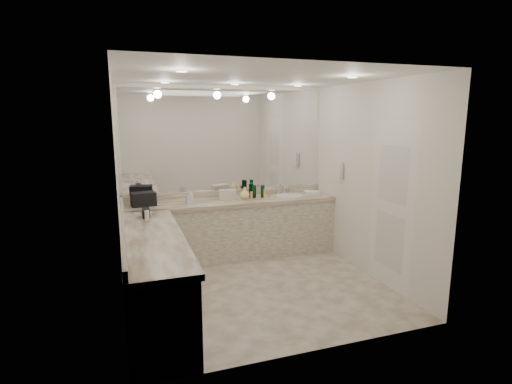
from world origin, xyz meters
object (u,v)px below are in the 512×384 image
object	(u,v)px
cream_cosmetic_case	(227,195)
soap_bottle_c	(245,193)
sink	(289,196)
soap_bottle_b	(189,198)
soap_bottle_a	(191,196)
wall_phone	(340,170)
hand_towel	(312,192)
black_toiletry_bag	(143,199)

from	to	relation	value
cream_cosmetic_case	soap_bottle_c	size ratio (longest dim) A/B	1.36
sink	soap_bottle_b	distance (m)	1.61
soap_bottle_a	soap_bottle_c	xyz separation A→B (m)	(0.82, 0.00, -0.00)
cream_cosmetic_case	soap_bottle_a	world-z (taller)	soap_bottle_a
wall_phone	hand_towel	xyz separation A→B (m)	(-0.18, 0.54, -0.43)
sink	hand_towel	distance (m)	0.43
hand_towel	soap_bottle_a	world-z (taller)	soap_bottle_a
soap_bottle_a	cream_cosmetic_case	bearing A→B (deg)	6.63
wall_phone	soap_bottle_a	distance (m)	2.26
soap_bottle_a	sink	bearing A→B (deg)	0.62
sink	cream_cosmetic_case	bearing A→B (deg)	177.20
black_toiletry_bag	soap_bottle_a	bearing A→B (deg)	-1.46
sink	hand_towel	world-z (taller)	hand_towel
hand_towel	wall_phone	bearing A→B (deg)	-71.59
soap_bottle_b	soap_bottle_c	bearing A→B (deg)	2.93
soap_bottle_b	sink	bearing A→B (deg)	2.13
cream_cosmetic_case	wall_phone	bearing A→B (deg)	-6.20
wall_phone	cream_cosmetic_case	size ratio (longest dim) A/B	0.95
soap_bottle_b	soap_bottle_c	distance (m)	0.87
soap_bottle_a	soap_bottle_b	bearing A→B (deg)	-132.81
sink	black_toiletry_bag	distance (m)	2.24
hand_towel	soap_bottle_b	xyz separation A→B (m)	(-2.03, -0.10, 0.07)
soap_bottle_b	soap_bottle_c	xyz separation A→B (m)	(0.86, 0.04, 0.01)
black_toiletry_bag	soap_bottle_b	distance (m)	0.63
black_toiletry_bag	soap_bottle_c	size ratio (longest dim) A/B	1.77
wall_phone	black_toiletry_bag	bearing A→B (deg)	170.03
wall_phone	soap_bottle_a	xyz separation A→B (m)	(-2.18, 0.48, -0.36)
cream_cosmetic_case	soap_bottle_b	bearing A→B (deg)	-157.17
cream_cosmetic_case	soap_bottle_a	size ratio (longest dim) A/B	1.33
soap_bottle_b	wall_phone	bearing A→B (deg)	-11.24
wall_phone	soap_bottle_c	bearing A→B (deg)	160.28
soap_bottle_c	black_toiletry_bag	bearing A→B (deg)	179.39
cream_cosmetic_case	soap_bottle_a	bearing A→B (deg)	-160.71
sink	soap_bottle_a	bearing A→B (deg)	-179.38
sink	wall_phone	xyz separation A→B (m)	(0.61, -0.50, 0.46)
wall_phone	soap_bottle_c	xyz separation A→B (m)	(-1.35, 0.48, -0.36)
wall_phone	hand_towel	world-z (taller)	wall_phone
soap_bottle_a	wall_phone	bearing A→B (deg)	-12.52
cream_cosmetic_case	soap_bottle_c	xyz separation A→B (m)	(0.26, -0.06, 0.02)
sink	black_toiletry_bag	size ratio (longest dim) A/B	1.33
hand_towel	cream_cosmetic_case	bearing A→B (deg)	179.77
wall_phone	soap_bottle_c	world-z (taller)	wall_phone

